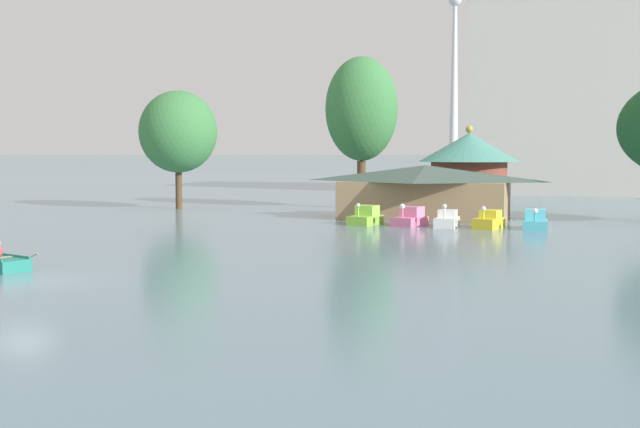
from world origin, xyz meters
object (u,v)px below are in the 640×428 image
(shoreline_tree_mid, at_px, (362,109))
(pedal_boat_white, at_px, (447,220))
(shoreline_tree_tall_left, at_px, (178,132))
(background_building_block, at_px, (601,95))
(boathouse, at_px, (425,191))
(pedal_boat_pink, at_px, (410,218))
(pedal_boat_cyan, at_px, (535,221))
(green_roof_pavilion, at_px, (469,165))
(pedal_boat_lime, at_px, (366,217))
(distant_broadcast_tower, at_px, (455,19))
(pedal_boat_yellow, at_px, (489,221))

(shoreline_tree_mid, bearing_deg, pedal_boat_white, -58.85)
(pedal_boat_white, bearing_deg, shoreline_tree_tall_left, -112.69)
(shoreline_tree_mid, height_order, background_building_block, background_building_block)
(boathouse, bearing_deg, shoreline_tree_tall_left, 168.96)
(pedal_boat_pink, relative_size, boathouse, 0.24)
(pedal_boat_cyan, height_order, green_roof_pavilion, green_roof_pavilion)
(pedal_boat_lime, height_order, shoreline_tree_mid, shoreline_tree_mid)
(shoreline_tree_tall_left, xyz_separation_m, distant_broadcast_tower, (-16.72, 317.16, 57.32))
(shoreline_tree_mid, bearing_deg, background_building_block, 57.49)
(pedal_boat_pink, bearing_deg, pedal_boat_yellow, 99.93)
(background_building_block, xyz_separation_m, distant_broadcast_tower, (-54.25, 277.55, 52.19))
(pedal_boat_pink, distance_m, distant_broadcast_tower, 336.70)
(pedal_boat_yellow, bearing_deg, green_roof_pavilion, -155.25)
(pedal_boat_cyan, xyz_separation_m, shoreline_tree_mid, (-16.11, 16.50, 8.51))
(boathouse, xyz_separation_m, shoreline_tree_mid, (-7.52, 9.93, 6.86))
(pedal_boat_lime, bearing_deg, pedal_boat_cyan, 103.21)
(pedal_boat_cyan, height_order, boathouse, boathouse)
(pedal_boat_pink, relative_size, shoreline_tree_tall_left, 0.30)
(pedal_boat_pink, height_order, shoreline_tree_mid, shoreline_tree_mid)
(background_building_block, bearing_deg, shoreline_tree_tall_left, -133.45)
(pedal_boat_lime, relative_size, background_building_block, 0.10)
(boathouse, bearing_deg, background_building_block, 72.07)
(pedal_boat_lime, xyz_separation_m, shoreline_tree_tall_left, (-20.05, 11.07, 6.43))
(shoreline_tree_mid, xyz_separation_m, distant_broadcast_tower, (-32.45, 311.76, 55.25))
(pedal_boat_lime, bearing_deg, pedal_boat_white, 99.52)
(pedal_boat_cyan, relative_size, shoreline_tree_tall_left, 0.28)
(pedal_boat_white, bearing_deg, background_building_block, 168.35)
(pedal_boat_pink, relative_size, pedal_boat_white, 1.21)
(pedal_boat_lime, distance_m, background_building_block, 54.84)
(pedal_boat_lime, distance_m, pedal_boat_yellow, 8.76)
(shoreline_tree_tall_left, bearing_deg, pedal_boat_white, -23.85)
(pedal_boat_lime, relative_size, pedal_boat_pink, 0.94)
(shoreline_tree_tall_left, distance_m, distant_broadcast_tower, 322.73)
(shoreline_tree_tall_left, xyz_separation_m, background_building_block, (37.53, 39.61, 5.13))
(green_roof_pavilion, bearing_deg, pedal_boat_pink, -94.42)
(pedal_boat_pink, xyz_separation_m, background_building_block, (14.26, 50.63, 11.56))
(pedal_boat_yellow, distance_m, pedal_boat_cyan, 3.08)
(pedal_boat_lime, relative_size, green_roof_pavilion, 0.32)
(pedal_boat_pink, height_order, boathouse, boathouse)
(pedal_boat_white, distance_m, shoreline_tree_mid, 21.47)
(boathouse, height_order, shoreline_tree_tall_left, shoreline_tree_tall_left)
(pedal_boat_lime, relative_size, distant_broadcast_tower, 0.02)
(boathouse, relative_size, background_building_block, 0.44)
(pedal_boat_cyan, xyz_separation_m, distant_broadcast_tower, (-48.55, 328.25, 63.77))
(pedal_boat_lime, xyz_separation_m, pedal_boat_yellow, (8.75, -0.54, -0.03))
(pedal_boat_white, distance_m, distant_broadcast_tower, 337.46)
(pedal_boat_yellow, distance_m, shoreline_tree_mid, 23.08)
(pedal_boat_white, relative_size, shoreline_tree_tall_left, 0.25)
(pedal_boat_lime, xyz_separation_m, distant_broadcast_tower, (-36.77, 328.23, 63.75))
(boathouse, height_order, shoreline_tree_mid, shoreline_tree_mid)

